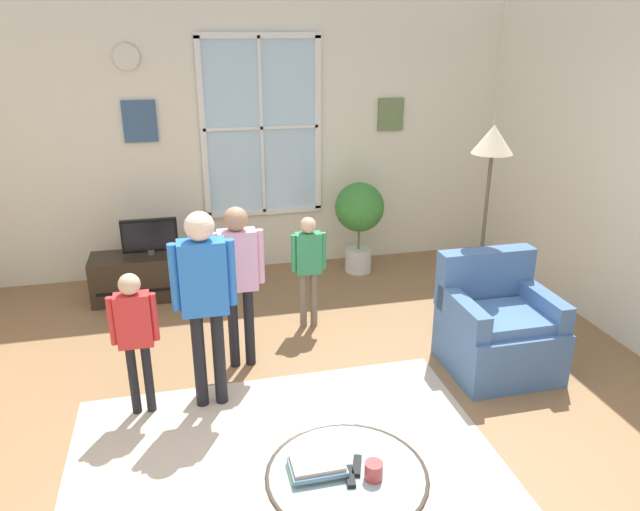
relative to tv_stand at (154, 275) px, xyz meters
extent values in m
cube|color=olive|center=(0.98, -2.63, -0.23)|extent=(6.23, 7.00, 0.02)
cube|color=silver|center=(0.98, 0.63, 1.15)|extent=(5.63, 0.12, 2.75)
cube|color=silver|center=(1.18, 0.56, 1.30)|extent=(1.18, 0.02, 1.77)
cube|color=white|center=(1.18, 0.54, 2.18)|extent=(1.24, 0.04, 0.06)
cube|color=white|center=(1.18, 0.54, 0.41)|extent=(1.24, 0.04, 0.06)
cube|color=white|center=(0.59, 0.54, 1.30)|extent=(0.06, 0.04, 1.77)
cube|color=white|center=(1.77, 0.54, 1.30)|extent=(0.06, 0.04, 1.77)
cube|color=white|center=(1.18, 0.54, 1.30)|extent=(0.03, 0.04, 1.77)
cube|color=white|center=(1.18, 0.54, 1.30)|extent=(1.18, 0.04, 0.03)
cube|color=#38567A|center=(-0.01, 0.55, 1.40)|extent=(0.32, 0.03, 0.40)
cube|color=#667A4C|center=(2.57, 0.55, 1.39)|extent=(0.28, 0.03, 0.34)
cylinder|color=silver|center=(-0.07, 0.54, 1.99)|extent=(0.24, 0.04, 0.24)
cube|color=#C6B29E|center=(0.81, -2.89, -0.22)|extent=(2.57, 2.31, 0.01)
cube|color=#2D2319|center=(0.00, 0.00, 0.00)|extent=(1.15, 0.42, 0.44)
cube|color=black|center=(0.00, -0.21, -0.07)|extent=(1.04, 0.02, 0.02)
cylinder|color=#4C4C4C|center=(0.00, 0.00, 0.25)|extent=(0.08, 0.08, 0.05)
cube|color=black|center=(0.00, 0.00, 0.41)|extent=(0.52, 0.05, 0.32)
cube|color=black|center=(0.00, -0.03, 0.41)|extent=(0.48, 0.01, 0.28)
cube|color=#476B9E|center=(2.58, -2.00, -0.01)|extent=(0.76, 0.72, 0.42)
cube|color=#476B9E|center=(2.58, -1.70, 0.42)|extent=(0.76, 0.16, 0.45)
cube|color=#476B9E|center=(2.26, -2.00, 0.30)|extent=(0.12, 0.65, 0.20)
cube|color=#476B9E|center=(2.90, -2.00, 0.30)|extent=(0.12, 0.65, 0.20)
cube|color=#4D73AA|center=(2.58, -2.05, 0.24)|extent=(0.61, 0.50, 0.08)
cylinder|color=#99B2B7|center=(1.00, -3.33, 0.21)|extent=(0.77, 0.77, 0.02)
torus|color=#3F3328|center=(1.00, -3.33, 0.21)|extent=(0.80, 0.80, 0.02)
cylinder|color=#33281E|center=(0.77, -3.10, -0.01)|extent=(0.04, 0.04, 0.42)
cylinder|color=#33281E|center=(1.23, -3.10, -0.01)|extent=(0.04, 0.04, 0.42)
cube|color=#A0C179|center=(0.86, -3.28, 0.22)|extent=(0.28, 0.14, 0.02)
cube|color=#6185A2|center=(0.86, -3.28, 0.25)|extent=(0.27, 0.19, 0.02)
cube|color=#C3AD98|center=(0.86, -3.28, 0.27)|extent=(0.25, 0.16, 0.02)
cylinder|color=#BF3F3F|center=(1.11, -3.39, 0.26)|extent=(0.09, 0.09, 0.09)
cube|color=black|center=(1.06, -3.30, 0.22)|extent=(0.09, 0.15, 0.02)
cube|color=black|center=(1.00, -3.36, 0.22)|extent=(0.06, 0.14, 0.02)
cylinder|color=#726656|center=(1.28, -0.97, 0.03)|extent=(0.06, 0.06, 0.51)
cylinder|color=#726656|center=(1.37, -0.97, 0.03)|extent=(0.06, 0.06, 0.51)
cube|color=#338C59|center=(1.33, -0.97, 0.46)|extent=(0.22, 0.11, 0.36)
sphere|color=#D8AD8C|center=(1.33, -0.97, 0.71)|extent=(0.14, 0.14, 0.14)
cylinder|color=#338C59|center=(1.20, -0.99, 0.48)|extent=(0.05, 0.05, 0.32)
cylinder|color=#338C59|center=(1.46, -0.99, 0.48)|extent=(0.05, 0.05, 0.32)
cylinder|color=black|center=(0.63, -1.48, 0.10)|extent=(0.08, 0.08, 0.64)
cylinder|color=black|center=(0.75, -1.48, 0.10)|extent=(0.08, 0.08, 0.64)
cube|color=#DB9EBC|center=(0.69, -1.48, 0.65)|extent=(0.28, 0.15, 0.46)
sphere|color=#A87A5B|center=(0.69, -1.48, 0.97)|extent=(0.17, 0.17, 0.17)
cylinder|color=#DB9EBC|center=(0.53, -1.50, 0.68)|extent=(0.06, 0.06, 0.41)
cylinder|color=#DB9EBC|center=(0.85, -1.50, 0.68)|extent=(0.06, 0.06, 0.41)
cylinder|color=black|center=(-0.08, -1.94, 0.04)|extent=(0.06, 0.06, 0.51)
cylinder|color=black|center=(0.01, -1.94, 0.04)|extent=(0.06, 0.06, 0.51)
cube|color=red|center=(-0.04, -1.94, 0.48)|extent=(0.22, 0.12, 0.36)
sphere|color=#D8AD8C|center=(-0.04, -1.94, 0.73)|extent=(0.14, 0.14, 0.14)
cylinder|color=red|center=(-0.17, -1.96, 0.49)|extent=(0.05, 0.05, 0.33)
cylinder|color=red|center=(0.09, -1.96, 0.49)|extent=(0.05, 0.05, 0.33)
cylinder|color=black|center=(0.36, -1.94, 0.13)|extent=(0.08, 0.08, 0.70)
cylinder|color=black|center=(0.49, -1.94, 0.13)|extent=(0.08, 0.08, 0.70)
cube|color=blue|center=(0.42, -1.94, 0.73)|extent=(0.30, 0.16, 0.50)
sphere|color=beige|center=(0.42, -1.94, 1.08)|extent=(0.19, 0.19, 0.19)
cylinder|color=blue|center=(0.24, -1.96, 0.76)|extent=(0.06, 0.06, 0.45)
cylinder|color=blue|center=(0.60, -1.96, 0.76)|extent=(0.06, 0.06, 0.45)
cylinder|color=silver|center=(2.12, 0.16, -0.09)|extent=(0.28, 0.28, 0.25)
cylinder|color=#4C7238|center=(2.12, 0.16, 0.14)|extent=(0.02, 0.02, 0.21)
sphere|color=#3A8235|center=(2.12, 0.16, 0.50)|extent=(0.52, 0.52, 0.52)
cylinder|color=black|center=(2.68, -1.43, -0.21)|extent=(0.26, 0.26, 0.03)
cylinder|color=brown|center=(2.68, -1.43, 0.56)|extent=(0.03, 0.03, 1.57)
cone|color=beige|center=(2.68, -1.43, 1.45)|extent=(0.32, 0.32, 0.22)
camera|label=1|loc=(0.34, -5.53, 2.21)|focal=33.19mm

